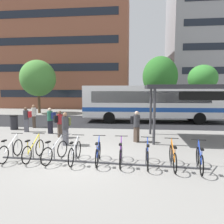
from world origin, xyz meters
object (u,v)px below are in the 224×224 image
commuter_navy_pack_4 (51,119)px  street_tree_2 (38,78)px  parked_bicycle_blue_4 (98,153)px  commuter_grey_pack_1 (34,114)px  parked_bicycle_orange_7 (173,157)px  parked_bicycle_blue_8 (200,160)px  trash_bin (14,122)px  commuter_olive_pack_5 (66,126)px  street_tree_0 (203,78)px  commuter_black_pack_3 (136,124)px  parked_bicycle_purple_5 (121,154)px  parked_bicycle_yellow_1 (34,150)px  commuter_red_pack_2 (27,118)px  parked_bicycle_white_0 (11,150)px  transit_shelter (213,88)px  commuter_black_pack_0 (59,122)px  parked_bicycle_silver_2 (55,152)px  parked_bicycle_silver_3 (75,152)px  city_bus (153,102)px  street_tree_1 (160,76)px  parked_bicycle_blue_6 (147,156)px

commuter_navy_pack_4 → street_tree_2: bearing=-50.6°
parked_bicycle_blue_4 → commuter_grey_pack_1: (-6.07, 6.85, 0.62)m
parked_bicycle_orange_7 → parked_bicycle_blue_8: (0.90, -0.14, 0.00)m
commuter_grey_pack_1 → trash_bin: size_ratio=1.69×
commuter_olive_pack_5 → street_tree_0: size_ratio=0.29×
commuter_black_pack_3 → parked_bicycle_purple_5: bearing=-53.6°
parked_bicycle_orange_7 → parked_bicycle_yellow_1: bearing=89.7°
commuter_red_pack_2 → parked_bicycle_white_0: bearing=100.1°
transit_shelter → parked_bicycle_orange_7: bearing=-123.0°
parked_bicycle_yellow_1 → commuter_olive_pack_5: (0.60, 2.24, 0.60)m
commuter_black_pack_0 → parked_bicycle_silver_2: bearing=-112.9°
parked_bicycle_silver_3 → commuter_black_pack_0: bearing=27.9°
parked_bicycle_purple_5 → commuter_navy_pack_4: (-4.86, 4.96, 0.59)m
parked_bicycle_silver_2 → commuter_olive_pack_5: (-0.34, 2.34, 0.60)m
parked_bicycle_orange_7 → commuter_black_pack_0: commuter_black_pack_0 is taller
city_bus → commuter_grey_pack_1: (-9.19, -3.69, -0.77)m
transit_shelter → parked_bicycle_purple_5: bearing=-138.6°
parked_bicycle_silver_2 → parked_bicycle_blue_4: size_ratio=0.97×
transit_shelter → commuter_navy_pack_4: 9.91m
parked_bicycle_purple_5 → transit_shelter: transit_shelter is taller
parked_bicycle_blue_8 → parked_bicycle_silver_3: bearing=95.9°
street_tree_0 → street_tree_1: 4.95m
transit_shelter → parked_bicycle_blue_8: bearing=-113.3°
street_tree_2 → commuter_grey_pack_1: bearing=-66.5°
commuter_red_pack_2 → parked_bicycle_yellow_1: bearing=108.5°
parked_bicycle_orange_7 → trash_bin: trash_bin is taller
parked_bicycle_silver_2 → parked_bicycle_purple_5: bearing=-76.1°
commuter_navy_pack_4 → commuter_olive_pack_5: commuter_olive_pack_5 is taller
parked_bicycle_blue_4 → parked_bicycle_blue_8: size_ratio=1.01×
street_tree_1 → parked_bicycle_silver_3: bearing=-107.5°
city_bus → parked_bicycle_yellow_1: (-5.81, -10.42, -1.39)m
commuter_red_pack_2 → street_tree_0: (15.40, 12.19, 3.24)m
parked_bicycle_blue_6 → trash_bin: (-9.07, 6.13, 0.13)m
parked_bicycle_orange_7 → street_tree_0: size_ratio=0.30×
commuter_black_pack_0 → commuter_black_pack_3: bearing=-48.4°
commuter_olive_pack_5 → parked_bicycle_blue_8: bearing=75.3°
parked_bicycle_purple_5 → street_tree_2: street_tree_2 is taller
parked_bicycle_blue_8 → parked_bicycle_blue_4: bearing=95.0°
city_bus → parked_bicycle_blue_4: 11.08m
parked_bicycle_orange_7 → city_bus: bearing=1.3°
parked_bicycle_white_0 → parked_bicycle_silver_2: 1.88m
commuter_black_pack_3 → street_tree_2: size_ratio=0.26×
parked_bicycle_yellow_1 → commuter_black_pack_3: size_ratio=1.01×
commuter_red_pack_2 → parked_bicycle_orange_7: bearing=134.8°
commuter_black_pack_3 → commuter_navy_pack_4: bearing=-148.7°
commuter_black_pack_0 → street_tree_2: 14.50m
street_tree_2 → commuter_black_pack_3: bearing=-47.7°
parked_bicycle_purple_5 → parked_bicycle_blue_8: size_ratio=1.01×
parked_bicycle_blue_4 → parked_bicycle_blue_8: (3.70, -0.34, 0.00)m
parked_bicycle_silver_2 → street_tree_2: 18.62m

